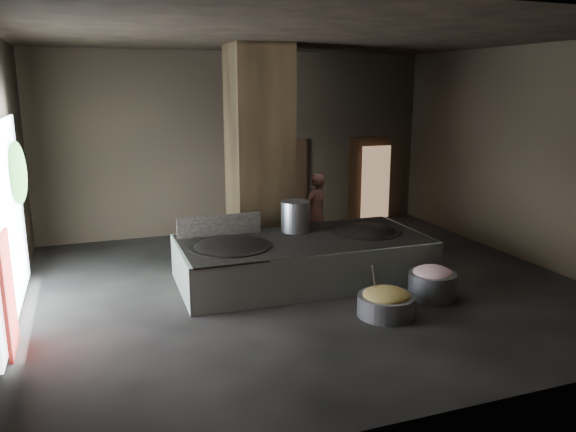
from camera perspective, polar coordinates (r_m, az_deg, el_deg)
name	(u,v)px	position (r m, az deg, el deg)	size (l,w,h in m)	color
floor	(305,287)	(10.70, 1.77, -7.24)	(10.00, 9.00, 0.10)	black
ceiling	(307,33)	(10.07, 1.96, 18.12)	(10.00, 9.00, 0.10)	black
back_wall	(240,143)	(14.43, -4.90, 7.42)	(10.00, 0.10, 4.50)	black
front_wall	(465,223)	(6.21, 17.58, -0.72)	(10.00, 0.10, 4.50)	black
right_wall	(530,155)	(12.88, 23.34, 5.71)	(0.10, 9.00, 4.50)	black
pillar	(259,155)	(11.81, -2.93, 6.19)	(1.20, 1.20, 4.50)	black
hearth_platform	(303,259)	(10.83, 1.52, -4.40)	(4.72, 2.26, 0.82)	#A6B8A5
platform_cap	(303,239)	(10.72, 1.54, -2.34)	(4.62, 2.22, 0.03)	black
wok_left	(230,250)	(10.27, -5.93, -3.48)	(1.49, 1.49, 0.41)	black
wok_left_rim	(230,247)	(10.25, -5.94, -3.11)	(1.52, 1.52, 0.05)	black
wok_right	(365,235)	(11.33, 7.82, -1.95)	(1.39, 1.39, 0.39)	black
wok_right_rim	(365,232)	(11.31, 7.83, -1.61)	(1.42, 1.42, 0.05)	black
stock_pot	(295,216)	(11.16, 0.76, -0.05)	(0.57, 0.57, 0.62)	#9B9EA2
splash_guard	(219,225)	(10.95, -6.99, -0.94)	(1.64, 0.06, 0.41)	black
cook	(316,212)	(12.74, 2.82, 0.43)	(0.64, 0.41, 1.76)	brown
veg_basin	(386,305)	(9.40, 9.93, -8.94)	(0.94, 0.94, 0.35)	slate
veg_fill	(386,295)	(9.33, 9.97, -7.93)	(0.77, 0.77, 0.24)	olive
ladle	(374,282)	(9.32, 8.76, -6.61)	(0.03, 0.03, 0.74)	#9B9EA2
meat_basin	(432,285)	(10.31, 14.42, -6.82)	(0.84, 0.84, 0.46)	slate
meat_fill	(433,273)	(10.24, 14.49, -5.66)	(0.69, 0.69, 0.27)	#C6777A
doorway_near	(286,185)	(14.85, -0.23, 3.14)	(1.18, 0.08, 2.38)	black
doorway_near_glow	(282,186)	(14.98, -0.62, 3.04)	(0.87, 0.04, 2.05)	#8C6647
doorway_far	(367,180)	(15.80, 8.01, 3.62)	(1.18, 0.08, 2.38)	black
doorway_far_glow	(376,182)	(15.78, 8.89, 3.39)	(0.85, 0.04, 2.02)	#8C6647
left_opening	(8,221)	(9.82, -26.59, -0.47)	(0.04, 4.20, 3.10)	white
pavilion_sliver	(8,294)	(8.77, -26.54, -7.10)	(0.05, 0.90, 1.70)	maroon
tree_silhouette	(18,173)	(10.78, -25.77, 3.97)	(0.28, 1.10, 1.10)	#194714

